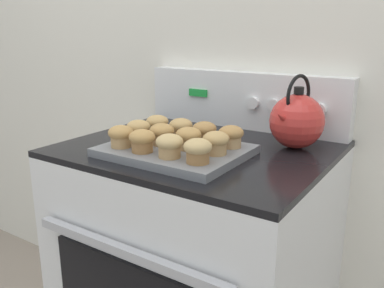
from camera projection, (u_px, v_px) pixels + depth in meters
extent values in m
cube|color=silver|center=(252.00, 34.00, 1.38)|extent=(8.00, 0.05, 2.40)
cube|color=white|center=(198.00, 280.00, 1.31)|extent=(0.74, 0.62, 0.87)
cube|color=#B2B2B7|center=(124.00, 252.00, 0.97)|extent=(0.59, 0.02, 0.02)
cube|color=black|center=(199.00, 148.00, 1.19)|extent=(0.74, 0.62, 0.02)
cube|color=white|center=(243.00, 100.00, 1.39)|extent=(0.73, 0.05, 0.19)
cube|color=green|center=(198.00, 93.00, 1.45)|extent=(0.07, 0.01, 0.03)
cylinder|color=white|center=(253.00, 103.00, 1.33)|extent=(0.04, 0.02, 0.04)
cylinder|color=white|center=(274.00, 105.00, 1.30)|extent=(0.04, 0.02, 0.04)
cylinder|color=white|center=(296.00, 107.00, 1.26)|extent=(0.04, 0.02, 0.04)
cylinder|color=white|center=(319.00, 110.00, 1.22)|extent=(0.04, 0.02, 0.04)
cube|color=slate|center=(175.00, 151.00, 1.10)|extent=(0.37, 0.29, 0.02)
cylinder|color=tan|center=(121.00, 141.00, 1.09)|extent=(0.05, 0.05, 0.03)
ellipsoid|color=tan|center=(121.00, 133.00, 1.09)|extent=(0.07, 0.07, 0.04)
cylinder|color=olive|center=(142.00, 146.00, 1.05)|extent=(0.05, 0.05, 0.03)
ellipsoid|color=tan|center=(142.00, 137.00, 1.04)|extent=(0.07, 0.07, 0.04)
cylinder|color=tan|center=(170.00, 151.00, 1.00)|extent=(0.05, 0.05, 0.03)
ellipsoid|color=tan|center=(169.00, 142.00, 1.00)|extent=(0.07, 0.07, 0.04)
cylinder|color=olive|center=(198.00, 156.00, 0.96)|extent=(0.05, 0.05, 0.03)
ellipsoid|color=tan|center=(198.00, 147.00, 0.95)|extent=(0.07, 0.07, 0.04)
cylinder|color=tan|center=(139.00, 135.00, 1.16)|extent=(0.05, 0.05, 0.03)
ellipsoid|color=tan|center=(138.00, 127.00, 1.15)|extent=(0.07, 0.07, 0.04)
cylinder|color=#A37A4C|center=(162.00, 139.00, 1.11)|extent=(0.05, 0.05, 0.03)
ellipsoid|color=tan|center=(162.00, 130.00, 1.11)|extent=(0.07, 0.07, 0.04)
cylinder|color=tan|center=(189.00, 143.00, 1.07)|extent=(0.05, 0.05, 0.03)
ellipsoid|color=tan|center=(189.00, 134.00, 1.07)|extent=(0.07, 0.07, 0.04)
cylinder|color=tan|center=(216.00, 148.00, 1.03)|extent=(0.05, 0.05, 0.03)
ellipsoid|color=tan|center=(216.00, 139.00, 1.02)|extent=(0.07, 0.07, 0.04)
cylinder|color=#A37A4C|center=(157.00, 129.00, 1.22)|extent=(0.05, 0.05, 0.03)
ellipsoid|color=tan|center=(157.00, 122.00, 1.22)|extent=(0.07, 0.07, 0.04)
cylinder|color=#A37A4C|center=(181.00, 133.00, 1.18)|extent=(0.05, 0.05, 0.03)
ellipsoid|color=tan|center=(181.00, 125.00, 1.17)|extent=(0.07, 0.07, 0.04)
cylinder|color=#A37A4C|center=(204.00, 137.00, 1.14)|extent=(0.05, 0.05, 0.03)
ellipsoid|color=#B2844C|center=(204.00, 129.00, 1.13)|extent=(0.07, 0.07, 0.04)
cylinder|color=tan|center=(231.00, 141.00, 1.09)|extent=(0.05, 0.05, 0.03)
ellipsoid|color=#B2844C|center=(231.00, 133.00, 1.08)|extent=(0.07, 0.07, 0.04)
sphere|color=red|center=(297.00, 121.00, 1.15)|extent=(0.15, 0.15, 0.15)
cylinder|color=black|center=(299.00, 90.00, 1.12)|extent=(0.03, 0.03, 0.02)
cone|color=red|center=(283.00, 118.00, 1.09)|extent=(0.05, 0.08, 0.06)
torus|color=black|center=(299.00, 95.00, 1.13)|extent=(0.03, 0.12, 0.12)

